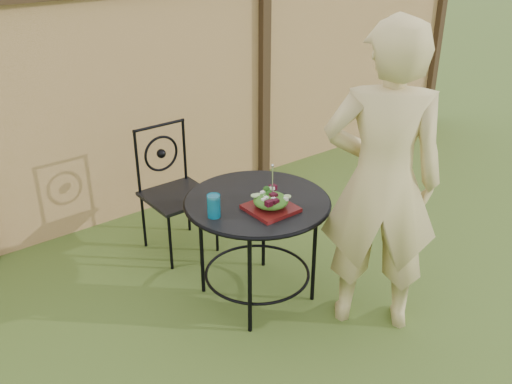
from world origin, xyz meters
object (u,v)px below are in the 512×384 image
salad_plate (271,208)px  patio_chair (174,187)px  patio_table (257,219)px  diner (382,183)px

salad_plate → patio_chair: bearing=93.8°
patio_table → patio_chair: patio_chair is taller
salad_plate → patio_table: bearing=82.3°
patio_table → diner: 0.83m
diner → salad_plate: (-0.44, 0.45, -0.21)m
patio_table → diner: size_ratio=0.49×
patio_chair → salad_plate: patio_chair is taller
patio_table → diner: (0.42, -0.61, 0.36)m
patio_chair → diner: size_ratio=0.50×
diner → patio_chair: bearing=-25.8°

